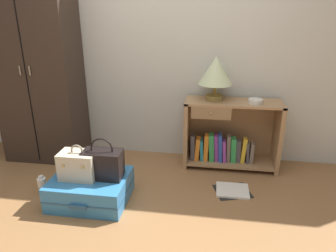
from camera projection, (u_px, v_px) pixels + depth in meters
name	position (u px, v px, depth m)	size (l,w,h in m)	color
ground_plane	(131.00, 238.00, 2.25)	(9.00, 9.00, 0.00)	olive
back_wall	(163.00, 36.00, 3.18)	(6.40, 0.10, 2.60)	beige
wardrobe	(38.00, 66.00, 3.19)	(0.81, 0.47, 2.02)	#33261E
bookshelf	(228.00, 136.00, 3.20)	(0.96, 0.36, 0.71)	#A37A51
table_lamp	(216.00, 72.00, 3.00)	(0.33, 0.33, 0.43)	olive
bowl	(255.00, 101.00, 2.98)	(0.14, 0.14, 0.04)	silver
suitcase_large	(91.00, 189.00, 2.66)	(0.64, 0.54, 0.23)	teal
train_case	(79.00, 165.00, 2.58)	(0.30, 0.20, 0.30)	beige
handbag	(103.00, 164.00, 2.58)	(0.33, 0.18, 0.36)	black
bottle	(42.00, 185.00, 2.79)	(0.07, 0.07, 0.17)	white
open_book_on_floor	(232.00, 191.00, 2.83)	(0.37, 0.34, 0.02)	white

